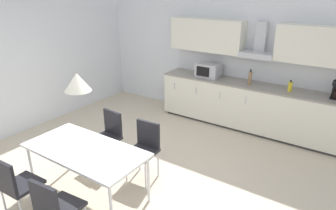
# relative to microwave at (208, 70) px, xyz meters

# --- Properties ---
(ground_plane) EXTENTS (8.54, 8.90, 0.02)m
(ground_plane) POSITION_rel_microwave_xyz_m (0.12, -2.66, -1.08)
(ground_plane) COLOR beige
(wall_back) EXTENTS (6.83, 0.10, 2.65)m
(wall_back) POSITION_rel_microwave_xyz_m (0.12, 0.36, 0.25)
(wall_back) COLOR silver
(wall_back) RESTS_ON ground_plane
(wall_left) EXTENTS (0.10, 7.12, 2.65)m
(wall_left) POSITION_rel_microwave_xyz_m (-2.78, -2.66, 0.25)
(wall_left) COLOR silver
(wall_left) RESTS_ON ground_plane
(kitchen_counter) EXTENTS (3.73, 0.63, 0.93)m
(kitchen_counter) POSITION_rel_microwave_xyz_m (0.96, 0.00, -0.60)
(kitchen_counter) COLOR #333333
(kitchen_counter) RESTS_ON ground_plane
(backsplash_tile) EXTENTS (3.71, 0.02, 0.45)m
(backsplash_tile) POSITION_rel_microwave_xyz_m (0.96, 0.29, 0.09)
(backsplash_tile) COLOR silver
(backsplash_tile) RESTS_ON kitchen_counter
(upper_wall_cabinets) EXTENTS (3.71, 0.40, 0.64)m
(upper_wall_cabinets) POSITION_rel_microwave_xyz_m (0.96, 0.14, 0.68)
(upper_wall_cabinets) COLOR silver
(microwave) EXTENTS (0.48, 0.35, 0.28)m
(microwave) POSITION_rel_microwave_xyz_m (0.00, 0.00, 0.00)
(microwave) COLOR #ADADB2
(microwave) RESTS_ON kitchen_counter
(bottle_yellow) EXTENTS (0.07, 0.07, 0.20)m
(bottle_yellow) POSITION_rel_microwave_xyz_m (1.64, -0.02, -0.05)
(bottle_yellow) COLOR yellow
(bottle_yellow) RESTS_ON kitchen_counter
(bottle_brown) EXTENTS (0.07, 0.07, 0.31)m
(bottle_brown) POSITION_rel_microwave_xyz_m (0.91, -0.05, -0.01)
(bottle_brown) COLOR brown
(bottle_brown) RESTS_ON kitchen_counter
(dining_table) EXTENTS (1.64, 0.81, 0.73)m
(dining_table) POSITION_rel_microwave_xyz_m (-0.12, -3.26, -0.39)
(dining_table) COLOR white
(dining_table) RESTS_ON ground_plane
(chair_far_right) EXTENTS (0.43, 0.43, 0.87)m
(chair_far_right) POSITION_rel_microwave_xyz_m (0.24, -2.48, -0.54)
(chair_far_right) COLOR black
(chair_far_right) RESTS_ON ground_plane
(chair_near_right) EXTENTS (0.43, 0.43, 0.87)m
(chair_near_right) POSITION_rel_microwave_xyz_m (0.25, -4.05, -0.54)
(chair_near_right) COLOR black
(chair_near_right) RESTS_ON ground_plane
(chair_near_left) EXTENTS (0.42, 0.42, 0.87)m
(chair_near_left) POSITION_rel_microwave_xyz_m (-0.49, -4.05, -0.54)
(chair_near_left) COLOR black
(chair_near_left) RESTS_ON ground_plane
(chair_far_left) EXTENTS (0.43, 0.43, 0.87)m
(chair_far_left) POSITION_rel_microwave_xyz_m (-0.49, -2.48, -0.54)
(chair_far_left) COLOR black
(chair_far_left) RESTS_ON ground_plane
(pendant_lamp) EXTENTS (0.32, 0.32, 0.22)m
(pendant_lamp) POSITION_rel_microwave_xyz_m (-0.12, -3.26, 0.56)
(pendant_lamp) COLOR silver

